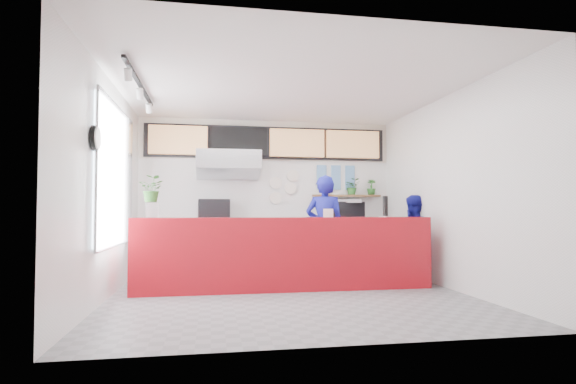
# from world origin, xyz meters

# --- Properties ---
(floor) EXTENTS (5.00, 5.00, 0.00)m
(floor) POSITION_xyz_m (0.00, 0.00, 0.00)
(floor) COLOR slate
(floor) RESTS_ON ground
(ceiling) EXTENTS (5.00, 5.00, 0.00)m
(ceiling) POSITION_xyz_m (0.00, 0.00, 3.00)
(ceiling) COLOR silver
(wall_back) EXTENTS (5.00, 0.00, 5.00)m
(wall_back) POSITION_xyz_m (0.00, 2.50, 1.50)
(wall_back) COLOR white
(wall_back) RESTS_ON ground
(wall_left) EXTENTS (0.00, 5.00, 5.00)m
(wall_left) POSITION_xyz_m (-2.50, 0.00, 1.50)
(wall_left) COLOR white
(wall_left) RESTS_ON ground
(wall_right) EXTENTS (0.00, 5.00, 5.00)m
(wall_right) POSITION_xyz_m (2.50, 0.00, 1.50)
(wall_right) COLOR white
(wall_right) RESTS_ON ground
(service_counter) EXTENTS (4.50, 0.60, 1.10)m
(service_counter) POSITION_xyz_m (0.00, 0.40, 0.55)
(service_counter) COLOR #9E0B14
(service_counter) RESTS_ON ground
(cream_band) EXTENTS (5.00, 0.02, 0.80)m
(cream_band) POSITION_xyz_m (0.00, 2.49, 2.60)
(cream_band) COLOR beige
(cream_band) RESTS_ON wall_back
(prep_bench) EXTENTS (1.80, 0.60, 0.90)m
(prep_bench) POSITION_xyz_m (-0.80, 2.20, 0.45)
(prep_bench) COLOR #B2B5BA
(prep_bench) RESTS_ON ground
(panini_oven) EXTENTS (0.60, 0.60, 0.51)m
(panini_oven) POSITION_xyz_m (-1.07, 2.20, 1.16)
(panini_oven) COLOR black
(panini_oven) RESTS_ON prep_bench
(extraction_hood) EXTENTS (1.20, 0.70, 0.35)m
(extraction_hood) POSITION_xyz_m (-0.80, 2.15, 2.15)
(extraction_hood) COLOR #B2B5BA
(extraction_hood) RESTS_ON ceiling
(hood_lip) EXTENTS (1.20, 0.69, 0.31)m
(hood_lip) POSITION_xyz_m (-0.80, 2.15, 1.95)
(hood_lip) COLOR #B2B5BA
(hood_lip) RESTS_ON ceiling
(right_bench) EXTENTS (1.80, 0.60, 0.90)m
(right_bench) POSITION_xyz_m (1.50, 2.20, 0.45)
(right_bench) COLOR #B2B5BA
(right_bench) RESTS_ON ground
(espresso_machine) EXTENTS (0.79, 0.62, 0.47)m
(espresso_machine) POSITION_xyz_m (1.45, 2.20, 1.13)
(espresso_machine) COLOR black
(espresso_machine) RESTS_ON right_bench
(espresso_tray) EXTENTS (0.83, 0.67, 0.07)m
(espresso_tray) POSITION_xyz_m (1.45, 2.20, 1.38)
(espresso_tray) COLOR #A1A3A8
(espresso_tray) RESTS_ON espresso_machine
(herb_shelf) EXTENTS (1.40, 0.18, 0.04)m
(herb_shelf) POSITION_xyz_m (1.60, 2.40, 1.50)
(herb_shelf) COLOR brown
(herb_shelf) RESTS_ON wall_back
(menu_board_far_left) EXTENTS (1.10, 0.10, 0.55)m
(menu_board_far_left) POSITION_xyz_m (-1.75, 2.38, 2.55)
(menu_board_far_left) COLOR tan
(menu_board_far_left) RESTS_ON wall_back
(menu_board_mid_left) EXTENTS (1.10, 0.10, 0.55)m
(menu_board_mid_left) POSITION_xyz_m (-0.59, 2.38, 2.55)
(menu_board_mid_left) COLOR black
(menu_board_mid_left) RESTS_ON wall_back
(menu_board_mid_right) EXTENTS (1.10, 0.10, 0.55)m
(menu_board_mid_right) POSITION_xyz_m (0.57, 2.38, 2.55)
(menu_board_mid_right) COLOR tan
(menu_board_mid_right) RESTS_ON wall_back
(menu_board_far_right) EXTENTS (1.10, 0.10, 0.55)m
(menu_board_far_right) POSITION_xyz_m (1.73, 2.38, 2.55)
(menu_board_far_right) COLOR tan
(menu_board_far_right) RESTS_ON wall_back
(soffit) EXTENTS (4.80, 0.04, 0.65)m
(soffit) POSITION_xyz_m (0.00, 2.46, 2.55)
(soffit) COLOR black
(soffit) RESTS_ON wall_back
(window_pane) EXTENTS (0.04, 2.20, 1.90)m
(window_pane) POSITION_xyz_m (-2.47, 0.30, 1.70)
(window_pane) COLOR silver
(window_pane) RESTS_ON wall_left
(window_frame) EXTENTS (0.03, 2.30, 2.00)m
(window_frame) POSITION_xyz_m (-2.45, 0.30, 1.70)
(window_frame) COLOR #B2B5BA
(window_frame) RESTS_ON wall_left
(wall_clock_rim) EXTENTS (0.05, 0.30, 0.30)m
(wall_clock_rim) POSITION_xyz_m (-2.46, -0.90, 2.05)
(wall_clock_rim) COLOR black
(wall_clock_rim) RESTS_ON wall_left
(wall_clock_face) EXTENTS (0.02, 0.26, 0.26)m
(wall_clock_face) POSITION_xyz_m (-2.43, -0.90, 2.05)
(wall_clock_face) COLOR white
(wall_clock_face) RESTS_ON wall_left
(track_rail) EXTENTS (0.05, 2.40, 0.04)m
(track_rail) POSITION_xyz_m (-2.10, 0.00, 2.94)
(track_rail) COLOR black
(track_rail) RESTS_ON ceiling
(dec_plate_a) EXTENTS (0.24, 0.03, 0.24)m
(dec_plate_a) POSITION_xyz_m (0.15, 2.47, 1.75)
(dec_plate_a) COLOR silver
(dec_plate_a) RESTS_ON wall_back
(dec_plate_b) EXTENTS (0.24, 0.03, 0.24)m
(dec_plate_b) POSITION_xyz_m (0.45, 2.47, 1.65)
(dec_plate_b) COLOR silver
(dec_plate_b) RESTS_ON wall_back
(dec_plate_c) EXTENTS (0.24, 0.03, 0.24)m
(dec_plate_c) POSITION_xyz_m (0.15, 2.47, 1.45)
(dec_plate_c) COLOR silver
(dec_plate_c) RESTS_ON wall_back
(dec_plate_d) EXTENTS (0.24, 0.03, 0.24)m
(dec_plate_d) POSITION_xyz_m (0.50, 2.47, 1.90)
(dec_plate_d) COLOR silver
(dec_plate_d) RESTS_ON wall_back
(photo_frame_a) EXTENTS (0.20, 0.02, 0.25)m
(photo_frame_a) POSITION_xyz_m (1.10, 2.48, 2.00)
(photo_frame_a) COLOR #598CBF
(photo_frame_a) RESTS_ON wall_back
(photo_frame_b) EXTENTS (0.20, 0.02, 0.25)m
(photo_frame_b) POSITION_xyz_m (1.40, 2.48, 2.00)
(photo_frame_b) COLOR #598CBF
(photo_frame_b) RESTS_ON wall_back
(photo_frame_c) EXTENTS (0.20, 0.02, 0.25)m
(photo_frame_c) POSITION_xyz_m (1.70, 2.48, 2.00)
(photo_frame_c) COLOR #598CBF
(photo_frame_c) RESTS_ON wall_back
(photo_frame_d) EXTENTS (0.20, 0.02, 0.25)m
(photo_frame_d) POSITION_xyz_m (1.10, 2.48, 1.75)
(photo_frame_d) COLOR #598CBF
(photo_frame_d) RESTS_ON wall_back
(photo_frame_e) EXTENTS (0.20, 0.02, 0.25)m
(photo_frame_e) POSITION_xyz_m (1.40, 2.48, 1.75)
(photo_frame_e) COLOR #598CBF
(photo_frame_e) RESTS_ON wall_back
(photo_frame_f) EXTENTS (0.20, 0.02, 0.25)m
(photo_frame_f) POSITION_xyz_m (1.70, 2.48, 1.75)
(photo_frame_f) COLOR #598CBF
(photo_frame_f) RESTS_ON wall_back
(staff_center) EXTENTS (0.77, 0.65, 1.80)m
(staff_center) POSITION_xyz_m (0.79, 1.02, 0.90)
(staff_center) COLOR navy
(staff_center) RESTS_ON ground
(staff_right) EXTENTS (0.89, 0.82, 1.47)m
(staff_right) POSITION_xyz_m (2.39, 1.03, 0.74)
(staff_right) COLOR navy
(staff_right) RESTS_ON ground
(herb_a) EXTENTS (0.19, 0.15, 0.32)m
(herb_a) POSITION_xyz_m (1.17, 2.40, 1.68)
(herb_a) COLOR #265C20
(herb_a) RESTS_ON herb_shelf
(herb_c) EXTENTS (0.35, 0.31, 0.33)m
(herb_c) POSITION_xyz_m (1.72, 2.40, 1.69)
(herb_c) COLOR #265C20
(herb_c) RESTS_ON herb_shelf
(herb_d) EXTENTS (0.22, 0.21, 0.32)m
(herb_d) POSITION_xyz_m (2.13, 2.40, 1.68)
(herb_d) COLOR #265C20
(herb_d) RESTS_ON herb_shelf
(glass_vase) EXTENTS (0.24, 0.24, 0.23)m
(glass_vase) POSITION_xyz_m (-1.97, 0.38, 1.21)
(glass_vase) COLOR silver
(glass_vase) RESTS_ON service_counter
(basil_vase) EXTENTS (0.42, 0.39, 0.39)m
(basil_vase) POSITION_xyz_m (-1.97, 0.38, 1.52)
(basil_vase) COLOR #265C20
(basil_vase) RESTS_ON glass_vase
(napkin_holder) EXTENTS (0.16, 0.11, 0.13)m
(napkin_holder) POSITION_xyz_m (0.68, 0.36, 1.16)
(napkin_holder) COLOR silver
(napkin_holder) RESTS_ON service_counter
(white_plate) EXTENTS (0.23, 0.23, 0.02)m
(white_plate) POSITION_xyz_m (1.59, 0.32, 1.11)
(white_plate) COLOR silver
(white_plate) RESTS_ON service_counter
(pepper_mill) EXTENTS (0.10, 0.10, 0.32)m
(pepper_mill) POSITION_xyz_m (1.59, 0.32, 1.27)
(pepper_mill) COLOR black
(pepper_mill) RESTS_ON white_plate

